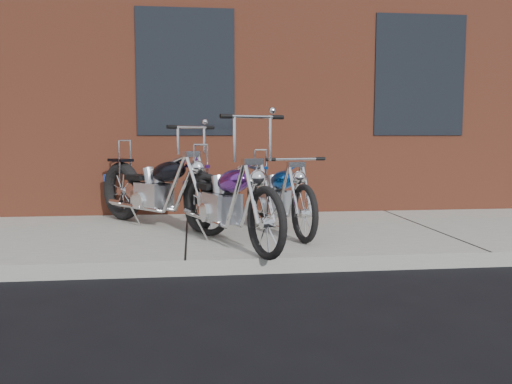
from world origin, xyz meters
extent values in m
plane|color=black|center=(0.00, 0.00, 0.00)|extent=(120.00, 120.00, 0.00)
cube|color=gray|center=(0.00, 1.50, 0.07)|extent=(22.00, 3.00, 0.15)
cube|color=brown|center=(0.00, 8.00, 4.00)|extent=(22.00, 10.00, 8.00)
torus|color=black|center=(0.20, 1.35, 0.53)|extent=(0.41, 0.77, 0.76)
torus|color=black|center=(0.80, -0.20, 0.50)|extent=(0.32, 0.67, 0.69)
cube|color=#A1AAB4|center=(0.45, 0.72, 0.52)|extent=(0.43, 0.50, 0.32)
ellipsoid|color=#602485|center=(0.55, 0.44, 0.83)|extent=(0.47, 0.64, 0.33)
cube|color=black|center=(0.35, 0.97, 0.73)|extent=(0.34, 0.37, 0.06)
cylinder|color=silver|center=(0.75, -0.08, 0.77)|extent=(0.15, 0.30, 0.57)
cylinder|color=silver|center=(0.71, 0.04, 1.48)|extent=(0.56, 0.24, 0.03)
cylinder|color=silver|center=(0.23, 1.27, 0.94)|extent=(0.03, 0.03, 0.51)
cylinder|color=silver|center=(0.48, 0.98, 0.38)|extent=(0.39, 0.91, 0.05)
torus|color=black|center=(0.98, 2.05, 0.50)|extent=(0.27, 0.72, 0.71)
torus|color=black|center=(1.29, 0.54, 0.47)|extent=(0.19, 0.64, 0.64)
cube|color=#A1AAB4|center=(1.11, 1.43, 0.49)|extent=(0.35, 0.44, 0.29)
ellipsoid|color=#1151B5|center=(1.16, 1.16, 0.78)|extent=(0.36, 0.58, 0.30)
cube|color=beige|center=(1.06, 1.68, 0.69)|extent=(0.29, 0.32, 0.06)
cylinder|color=silver|center=(1.26, 0.66, 0.73)|extent=(0.09, 0.29, 0.53)
cylinder|color=silver|center=(1.24, 0.78, 1.04)|extent=(0.53, 0.14, 0.03)
cylinder|color=silver|center=(1.00, 1.97, 0.88)|extent=(0.03, 0.03, 0.47)
cylinder|color=silver|center=(1.18, 1.66, 0.37)|extent=(0.22, 0.88, 0.05)
torus|color=black|center=(-0.77, 2.41, 0.55)|extent=(0.63, 0.71, 0.79)
torus|color=black|center=(0.36, 1.09, 0.51)|extent=(0.52, 0.60, 0.72)
cube|color=#A1AAB4|center=(-0.31, 1.88, 0.54)|extent=(0.52, 0.54, 0.33)
ellipsoid|color=black|center=(-0.11, 1.64, 0.86)|extent=(0.61, 0.65, 0.34)
cube|color=black|center=(-0.49, 2.09, 0.76)|extent=(0.40, 0.41, 0.07)
cylinder|color=silver|center=(0.27, 1.20, 0.80)|extent=(0.24, 0.27, 0.59)
cylinder|color=silver|center=(0.18, 1.30, 1.40)|extent=(0.48, 0.42, 0.03)
cylinder|color=silver|center=(-0.71, 2.35, 0.97)|extent=(0.03, 0.03, 0.53)
cylinder|color=silver|center=(-0.36, 2.15, 0.39)|extent=(0.68, 0.79, 0.05)
camera|label=1|loc=(0.07, -4.93, 1.29)|focal=38.00mm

